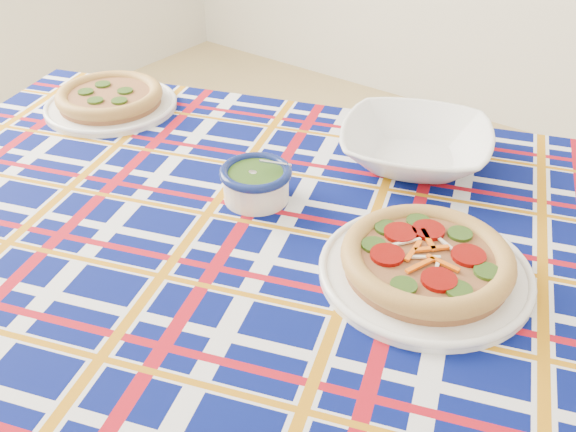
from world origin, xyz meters
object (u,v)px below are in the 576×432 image
Objects in this scene: main_focaccia_plate at (427,259)px; pesto_bowl at (256,181)px; dining_table at (315,289)px; serving_bowl at (415,146)px.

pesto_bowl is (-0.32, 0.01, 0.01)m from main_focaccia_plate.
pesto_bowl reaches higher than main_focaccia_plate.
dining_table is 14.94× the size of pesto_bowl.
pesto_bowl is at bearing -119.39° from serving_bowl.
serving_bowl is (-0.01, 0.33, 0.11)m from dining_table.
dining_table is at bearing -88.23° from serving_bowl.
dining_table is at bearing -19.74° from pesto_bowl.
main_focaccia_plate is 0.32m from pesto_bowl.
main_focaccia_plate is 2.59× the size of pesto_bowl.
dining_table is 0.20m from pesto_bowl.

